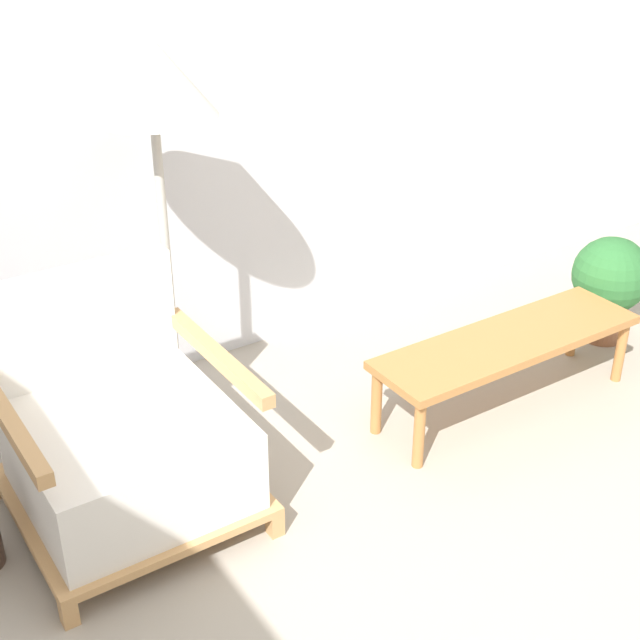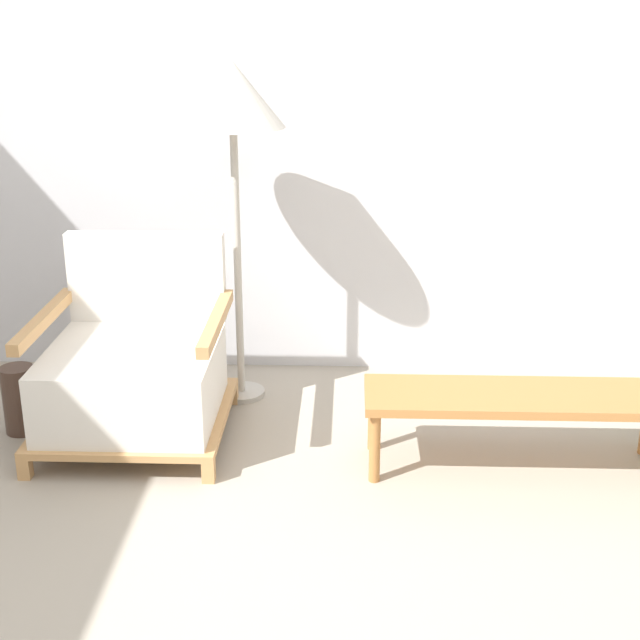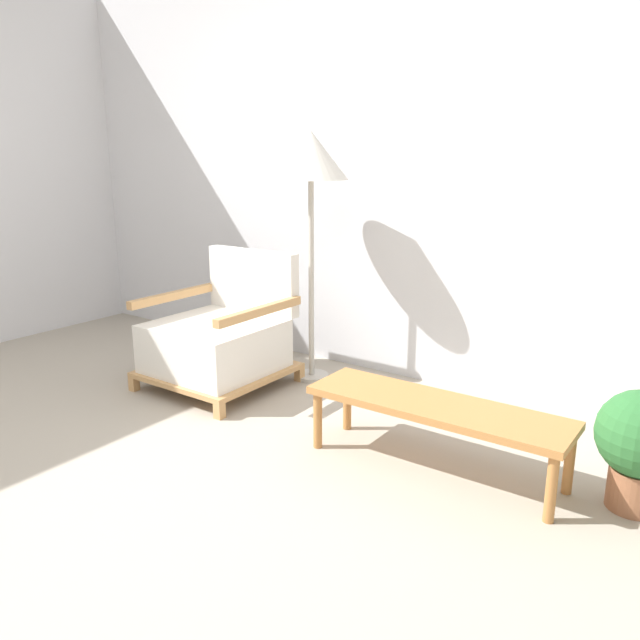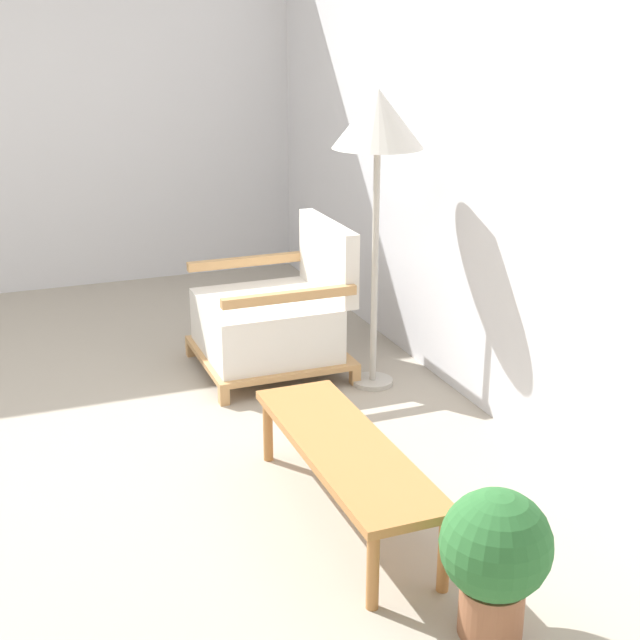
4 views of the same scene
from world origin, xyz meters
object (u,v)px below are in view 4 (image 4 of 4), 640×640
object	(u,v)px
floor_lamp	(378,128)
potted_plant	(495,554)
vase	(249,315)
coffee_table	(345,452)
armchair	(273,319)

from	to	relation	value
floor_lamp	potted_plant	xyz separation A→B (m)	(2.00, -0.49, -1.07)
floor_lamp	vase	world-z (taller)	floor_lamp
coffee_table	potted_plant	size ratio (longest dim) A/B	2.37
potted_plant	vase	bearing A→B (deg)	178.54
coffee_table	potted_plant	bearing A→B (deg)	11.78
armchair	coffee_table	xyz separation A→B (m)	(1.58, -0.23, -0.01)
armchair	floor_lamp	xyz separation A→B (m)	(0.40, 0.43, 1.07)
floor_lamp	potted_plant	distance (m)	2.32
armchair	potted_plant	bearing A→B (deg)	-1.44
coffee_table	vase	distance (m)	2.12
armchair	coffee_table	size ratio (longest dim) A/B	0.68
armchair	vase	world-z (taller)	armchair
vase	armchair	bearing A→B (deg)	-1.59
coffee_table	potted_plant	world-z (taller)	potted_plant
armchair	potted_plant	xyz separation A→B (m)	(2.40, -0.06, -0.00)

